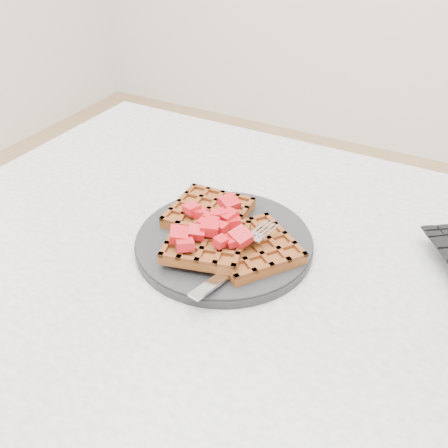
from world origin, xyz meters
name	(u,v)px	position (x,y,z in m)	size (l,w,h in m)	color
table	(292,342)	(0.00, 0.00, 0.64)	(1.20, 0.80, 0.75)	silver
plate	(224,242)	(-0.12, 0.02, 0.76)	(0.26, 0.26, 0.02)	black
waffles	(223,233)	(-0.12, 0.02, 0.78)	(0.23, 0.20, 0.03)	brown
strawberry_pile	(224,216)	(-0.12, 0.02, 0.80)	(0.15, 0.15, 0.02)	#9E0812
fork	(241,260)	(-0.08, -0.02, 0.77)	(0.02, 0.18, 0.02)	silver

